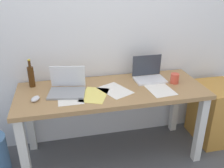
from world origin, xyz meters
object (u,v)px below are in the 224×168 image
object	(u,v)px
laptop_right	(149,74)
desk	(112,99)
computer_mouse	(35,99)
coffee_mug	(175,78)
laptop_left	(67,87)
beer_bottle	(31,76)
filing_cabinet	(215,113)

from	to	relation	value
laptop_right	desk	bearing A→B (deg)	-160.74
computer_mouse	coffee_mug	distance (m)	1.28
laptop_right	coffee_mug	bearing A→B (deg)	-34.04
desk	laptop_right	bearing A→B (deg)	19.26
laptop_right	computer_mouse	distance (m)	1.09
laptop_left	computer_mouse	size ratio (longest dim) A/B	3.52
beer_bottle	coffee_mug	bearing A→B (deg)	-9.41
laptop_right	filing_cabinet	distance (m)	0.90
desk	beer_bottle	world-z (taller)	beer_bottle
laptop_right	filing_cabinet	bearing A→B (deg)	-8.25
beer_bottle	computer_mouse	xyz separation A→B (m)	(0.04, -0.30, -0.09)
laptop_left	computer_mouse	distance (m)	0.29
coffee_mug	filing_cabinet	xyz separation A→B (m)	(0.54, 0.03, -0.47)
beer_bottle	laptop_right	bearing A→B (deg)	-3.96
laptop_left	computer_mouse	xyz separation A→B (m)	(-0.27, -0.10, -0.03)
desk	filing_cabinet	size ratio (longest dim) A/B	2.70
computer_mouse	filing_cabinet	size ratio (longest dim) A/B	0.16
computer_mouse	coffee_mug	xyz separation A→B (m)	(1.28, 0.08, 0.03)
desk	filing_cabinet	world-z (taller)	desk
laptop_left	filing_cabinet	size ratio (longest dim) A/B	0.56
laptop_left	filing_cabinet	world-z (taller)	laptop_left
laptop_right	beer_bottle	distance (m)	1.12
desk	computer_mouse	bearing A→B (deg)	-173.34
laptop_left	beer_bottle	world-z (taller)	beer_bottle
computer_mouse	coffee_mug	bearing A→B (deg)	27.49
laptop_right	beer_bottle	world-z (taller)	beer_bottle
laptop_left	laptop_right	xyz separation A→B (m)	(0.80, 0.12, 0.01)
desk	laptop_left	world-z (taller)	laptop_left
laptop_left	laptop_right	bearing A→B (deg)	8.19
desk	beer_bottle	size ratio (longest dim) A/B	6.50
computer_mouse	laptop_right	bearing A→B (deg)	35.63
laptop_left	coffee_mug	size ratio (longest dim) A/B	3.71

